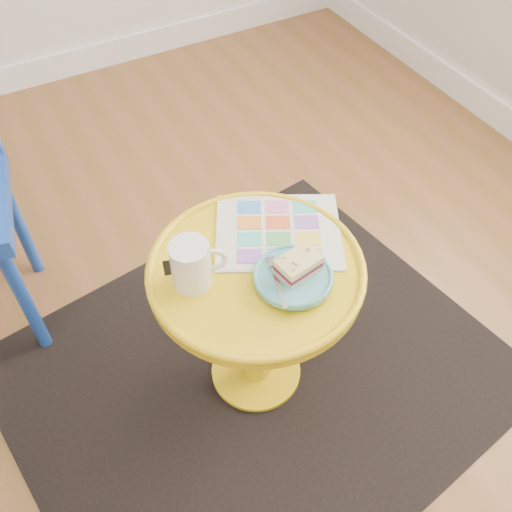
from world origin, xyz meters
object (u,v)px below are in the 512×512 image
newspaper (278,231)px  mug (192,263)px  side_table (256,303)px  plate (293,277)px

newspaper → mug: mug is taller
side_table → newspaper: (0.10, 0.07, 0.14)m
newspaper → plate: (-0.05, -0.15, 0.01)m
plate → mug: bearing=150.4°
mug → plate: 0.22m
side_table → newspaper: newspaper is taller
side_table → mug: 0.24m
side_table → plate: bearing=-56.1°
plate → side_table: bearing=123.9°
newspaper → plate: size_ratio=1.70×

